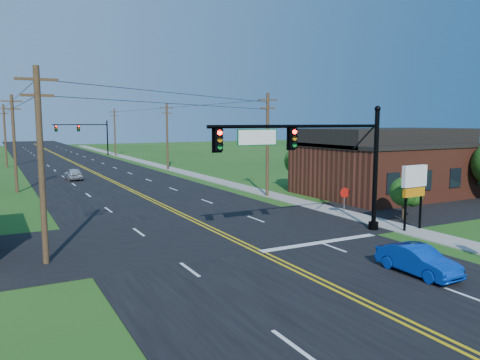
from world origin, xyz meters
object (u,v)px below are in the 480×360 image
signal_mast_far (84,132)px  stop_sign (345,196)px  signal_mast_main (316,154)px  blue_car (418,261)px

signal_mast_far → stop_sign: (5.49, -68.02, -3.08)m
signal_mast_main → blue_car: (0.06, -7.19, -4.13)m
blue_car → stop_sign: bearing=63.2°
signal_mast_far → blue_car: bearing=-90.0°
signal_mast_far → blue_car: size_ratio=2.92×
signal_mast_far → stop_sign: signal_mast_far is taller
signal_mast_main → signal_mast_far: 72.00m
signal_mast_main → signal_mast_far: (0.10, 72.00, -0.20)m
signal_mast_far → signal_mast_main: bearing=-90.1°
blue_car → signal_mast_far: bearing=89.5°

